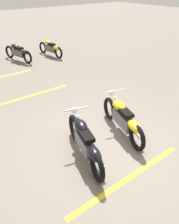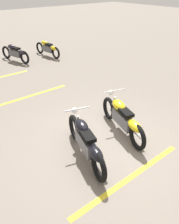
{
  "view_description": "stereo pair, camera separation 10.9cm",
  "coord_description": "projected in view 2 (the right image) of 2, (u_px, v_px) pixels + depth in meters",
  "views": [
    {
      "loc": [
        -3.47,
        3.3,
        3.68
      ],
      "look_at": [
        0.68,
        0.0,
        0.65
      ],
      "focal_mm": 37.62,
      "sensor_mm": 36.0,
      "label": 1
    },
    {
      "loc": [
        -3.4,
        3.38,
        3.68
      ],
      "look_at": [
        0.68,
        0.0,
        0.65
      ],
      "focal_mm": 37.62,
      "sensor_mm": 36.0,
      "label": 2
    }
  ],
  "objects": [
    {
      "name": "motorcycle_dark_foreground",
      "position": [
        86.0,
        142.0,
        5.31
      ],
      "size": [
        2.16,
        0.84,
        1.04
      ],
      "rotation": [
        0.0,
        0.0,
        -0.31
      ],
      "color": "black",
      "rests_on": "ground"
    },
    {
      "name": "parking_stripe_near",
      "position": [
        130.0,
        178.0,
        4.97
      ],
      "size": [
        0.13,
        3.2,
        0.01
      ],
      "primitive_type": "cube",
      "rotation": [
        0.0,
        0.0,
        1.57
      ],
      "color": "yellow",
      "rests_on": "ground"
    },
    {
      "name": "ground_plane",
      "position": [
        107.0,
        144.0,
        5.97
      ],
      "size": [
        60.0,
        60.0,
        0.0
      ],
      "primitive_type": "plane",
      "color": "slate"
    },
    {
      "name": "motorcycle_row_far_left",
      "position": [
        48.0,
        48.0,
        12.53
      ],
      "size": [
        2.07,
        0.36,
        0.78
      ],
      "rotation": [
        0.0,
        0.0,
        0.09
      ],
      "color": "black",
      "rests_on": "ground"
    },
    {
      "name": "motorcycle_row_left",
      "position": [
        16.0,
        53.0,
        11.74
      ],
      "size": [
        2.11,
        0.58,
        0.81
      ],
      "rotation": [
        0.0,
        0.0,
        0.22
      ],
      "color": "black",
      "rests_on": "ground"
    },
    {
      "name": "parking_stripe_mid",
      "position": [
        27.0,
        97.0,
        8.36
      ],
      "size": [
        0.13,
        3.2,
        0.01
      ],
      "primitive_type": "cube",
      "rotation": [
        0.0,
        0.0,
        1.57
      ],
      "color": "yellow",
      "rests_on": "ground"
    },
    {
      "name": "motorcycle_bright_foreground",
      "position": [
        123.0,
        118.0,
        6.2
      ],
      "size": [
        2.16,
        0.84,
        1.04
      ],
      "rotation": [
        0.0,
        0.0,
        -0.3
      ],
      "color": "black",
      "rests_on": "ground"
    }
  ]
}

